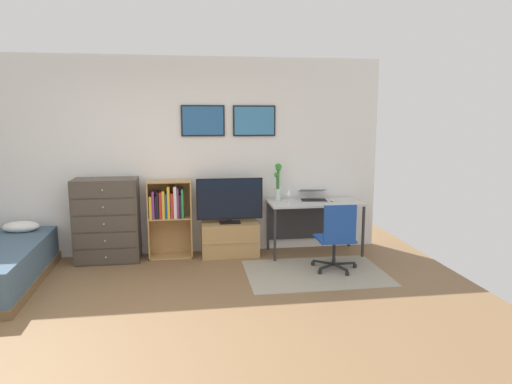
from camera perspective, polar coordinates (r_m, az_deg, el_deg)
name	(u,v)px	position (r m, az deg, el deg)	size (l,w,h in m)	color
ground_plane	(153,331)	(4.43, -12.65, -16.44)	(7.20, 7.20, 0.00)	brown
wall_back_with_posters	(163,157)	(6.44, -11.47, 4.30)	(6.12, 0.09, 2.70)	white
area_rug	(315,273)	(5.80, 7.38, -9.87)	(1.70, 1.20, 0.01)	#9E937F
dresser	(107,220)	(6.37, -17.98, -3.36)	(0.82, 0.46, 1.10)	#4C4238
bookshelf	(169,211)	(6.32, -10.75, -2.35)	(0.58, 0.30, 1.05)	tan
tv_stand	(230,239)	(6.40, -3.25, -5.83)	(0.78, 0.41, 0.46)	tan
television	(230,201)	(6.25, -3.27, -1.08)	(0.90, 0.16, 0.62)	black
desk	(313,210)	(6.50, 7.09, -2.23)	(1.28, 0.59, 0.74)	silver
office_chair	(337,236)	(5.76, 9.98, -5.35)	(0.56, 0.58, 0.86)	#232326
laptop	(313,196)	(6.51, 7.10, -0.43)	(0.42, 0.45, 0.16)	#B7B7BC
computer_mouse	(332,200)	(6.46, 9.41, -1.00)	(0.06, 0.10, 0.03)	silver
bamboo_vase	(278,180)	(6.42, 2.74, 1.50)	(0.10, 0.10, 0.52)	silver
wine_glass	(289,193)	(6.26, 4.06, -0.12)	(0.07, 0.07, 0.18)	silver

